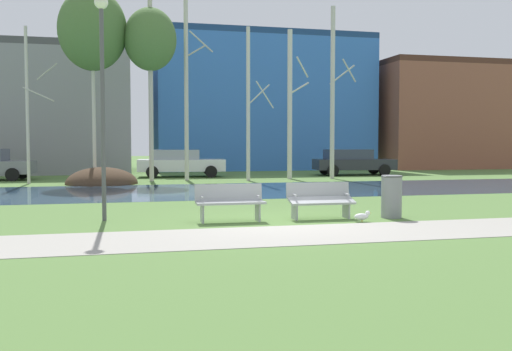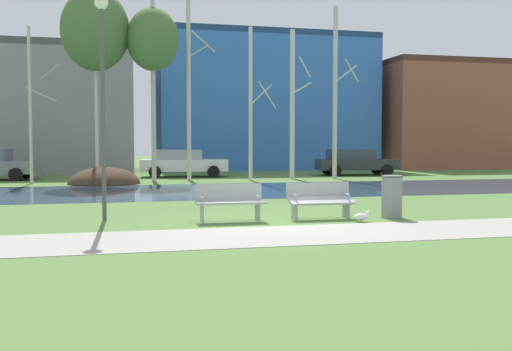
{
  "view_description": "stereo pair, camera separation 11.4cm",
  "coord_description": "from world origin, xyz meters",
  "px_view_note": "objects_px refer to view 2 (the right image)",
  "views": [
    {
      "loc": [
        -3.63,
        -12.44,
        1.83
      ],
      "look_at": [
        -0.36,
        1.06,
        1.04
      ],
      "focal_mm": 40.0,
      "sensor_mm": 36.0,
      "label": 1
    },
    {
      "loc": [
        -3.52,
        -12.47,
        1.83
      ],
      "look_at": [
        -0.36,
        1.06,
        1.04
      ],
      "focal_mm": 40.0,
      "sensor_mm": 36.0,
      "label": 2
    }
  ],
  "objects_px": {
    "trash_bin": "(392,196)",
    "parked_sedan_second_white": "(182,162)",
    "bench_right": "(320,199)",
    "seagull": "(362,216)",
    "bench_left": "(230,201)",
    "parked_hatch_third_dark": "(355,162)",
    "streetlamp": "(102,71)"
  },
  "relations": [
    {
      "from": "parked_hatch_third_dark",
      "to": "streetlamp",
      "type": "bearing_deg",
      "value": -129.05
    },
    {
      "from": "seagull",
      "to": "parked_sedan_second_white",
      "type": "relative_size",
      "value": 0.09
    },
    {
      "from": "bench_right",
      "to": "bench_left",
      "type": "bearing_deg",
      "value": 180.0
    },
    {
      "from": "seagull",
      "to": "parked_hatch_third_dark",
      "type": "bearing_deg",
      "value": 67.47
    },
    {
      "from": "trash_bin",
      "to": "parked_sedan_second_white",
      "type": "height_order",
      "value": "parked_sedan_second_white"
    },
    {
      "from": "bench_left",
      "to": "trash_bin",
      "type": "xyz_separation_m",
      "value": [
        3.99,
        -0.23,
        0.07
      ]
    },
    {
      "from": "bench_right",
      "to": "parked_sedan_second_white",
      "type": "relative_size",
      "value": 0.33
    },
    {
      "from": "bench_left",
      "to": "parked_sedan_second_white",
      "type": "height_order",
      "value": "parked_sedan_second_white"
    },
    {
      "from": "bench_left",
      "to": "trash_bin",
      "type": "height_order",
      "value": "trash_bin"
    },
    {
      "from": "trash_bin",
      "to": "bench_left",
      "type": "bearing_deg",
      "value": 176.67
    },
    {
      "from": "trash_bin",
      "to": "parked_hatch_third_dark",
      "type": "height_order",
      "value": "parked_hatch_third_dark"
    },
    {
      "from": "streetlamp",
      "to": "bench_right",
      "type": "bearing_deg",
      "value": -9.88
    },
    {
      "from": "seagull",
      "to": "bench_left",
      "type": "bearing_deg",
      "value": 165.68
    },
    {
      "from": "streetlamp",
      "to": "bench_left",
      "type": "bearing_deg",
      "value": -17.24
    },
    {
      "from": "bench_right",
      "to": "trash_bin",
      "type": "xyz_separation_m",
      "value": [
        1.77,
        -0.23,
        0.07
      ]
    },
    {
      "from": "trash_bin",
      "to": "bench_right",
      "type": "bearing_deg",
      "value": 172.5
    },
    {
      "from": "parked_sedan_second_white",
      "to": "trash_bin",
      "type": "bearing_deg",
      "value": -79.8
    },
    {
      "from": "seagull",
      "to": "streetlamp",
      "type": "xyz_separation_m",
      "value": [
        -5.83,
        1.65,
        3.38
      ]
    },
    {
      "from": "parked_sedan_second_white",
      "to": "bench_right",
      "type": "bearing_deg",
      "value": -85.22
    },
    {
      "from": "bench_right",
      "to": "parked_hatch_third_dark",
      "type": "height_order",
      "value": "parked_hatch_third_dark"
    },
    {
      "from": "bench_right",
      "to": "parked_hatch_third_dark",
      "type": "relative_size",
      "value": 0.34
    },
    {
      "from": "trash_bin",
      "to": "streetlamp",
      "type": "height_order",
      "value": "streetlamp"
    },
    {
      "from": "parked_sedan_second_white",
      "to": "parked_hatch_third_dark",
      "type": "relative_size",
      "value": 1.03
    },
    {
      "from": "seagull",
      "to": "parked_sedan_second_white",
      "type": "distance_m",
      "value": 18.84
    },
    {
      "from": "bench_right",
      "to": "trash_bin",
      "type": "distance_m",
      "value": 1.78
    },
    {
      "from": "seagull",
      "to": "trash_bin",
      "type": "bearing_deg",
      "value": 27.71
    },
    {
      "from": "bench_right",
      "to": "seagull",
      "type": "distance_m",
      "value": 1.13
    },
    {
      "from": "bench_right",
      "to": "streetlamp",
      "type": "bearing_deg",
      "value": 170.12
    },
    {
      "from": "trash_bin",
      "to": "streetlamp",
      "type": "distance_m",
      "value": 7.54
    },
    {
      "from": "streetlamp",
      "to": "parked_sedan_second_white",
      "type": "height_order",
      "value": "streetlamp"
    },
    {
      "from": "seagull",
      "to": "parked_hatch_third_dark",
      "type": "distance_m",
      "value": 19.6
    },
    {
      "from": "bench_left",
      "to": "parked_sedan_second_white",
      "type": "xyz_separation_m",
      "value": [
        0.72,
        17.93,
        0.31
      ]
    }
  ]
}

